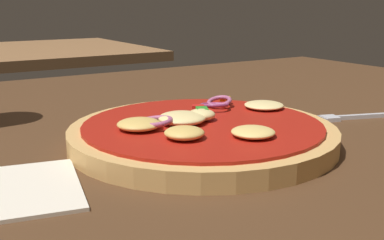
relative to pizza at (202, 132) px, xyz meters
name	(u,v)px	position (x,y,z in m)	size (l,w,h in m)	color
dining_table	(205,147)	(0.02, 0.02, -0.03)	(1.24, 0.97, 0.03)	#4C301C
pizza	(202,132)	(0.00, 0.00, 0.00)	(0.27, 0.27, 0.03)	tan
fork	(354,117)	(0.21, -0.01, -0.01)	(0.16, 0.06, 0.00)	silver
background_table	(15,54)	(0.05, 1.10, -0.03)	(0.75, 0.59, 0.03)	brown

